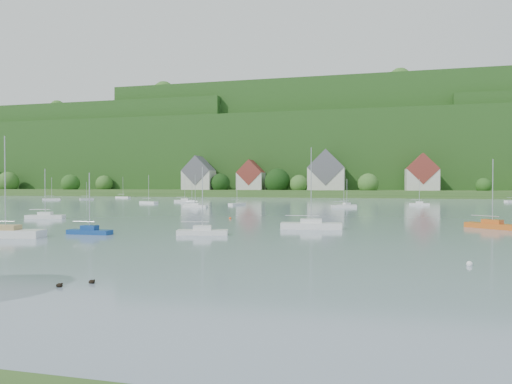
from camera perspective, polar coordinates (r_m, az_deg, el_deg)
far_shore_strip at (r=216.49m, az=7.79°, el=-0.10°), size 600.00×60.00×3.00m
forested_ridge at (r=285.27m, az=9.23°, el=4.46°), size 620.00×181.22×69.89m
village_building_0 at (r=216.28m, az=-7.22°, el=2.02°), size 14.00×10.40×16.00m
village_building_1 at (r=210.73m, az=-0.64°, el=1.85°), size 12.00×9.36×14.00m
village_building_2 at (r=204.11m, az=8.87°, el=2.29°), size 16.00×11.44×18.00m
village_building_3 at (r=202.88m, az=20.17°, el=2.01°), size 13.00×10.40×15.50m
near_sailboat_1 at (r=54.22m, az=-20.23°, el=-4.59°), size 5.13×1.52×6.90m
near_sailboat_2 at (r=54.78m, az=-29.02°, el=-4.47°), size 8.18×3.50×10.70m
near_sailboat_3 at (r=50.60m, az=-6.76°, el=-4.91°), size 5.80×2.81×7.55m
near_sailboat_4 at (r=57.41m, az=6.95°, el=-4.12°), size 7.77×2.93×10.24m
near_sailboat_5 at (r=64.66m, az=27.63°, el=-3.70°), size 6.11×5.65×8.79m
near_sailboat_6 at (r=81.36m, az=-25.03°, el=-2.75°), size 6.23×3.15×8.10m
mooring_buoy_1 at (r=34.81m, az=25.30°, el=-8.39°), size 0.42×0.42×0.42m
mooring_buoy_2 at (r=58.06m, az=3.38°, el=-4.56°), size 0.48×0.48×0.48m
mooring_buoy_3 at (r=73.03m, az=-3.27°, el=-3.42°), size 0.41×0.41×0.41m
duck_pair at (r=27.51m, az=-21.74°, el=-10.67°), size 1.60×1.45×0.28m
far_sailboat_cluster at (r=132.52m, az=8.91°, el=-1.28°), size 193.65×70.23×8.71m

